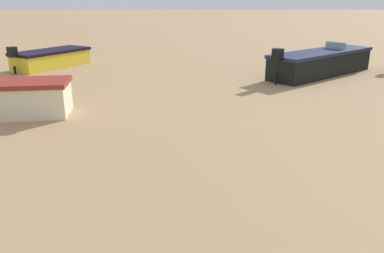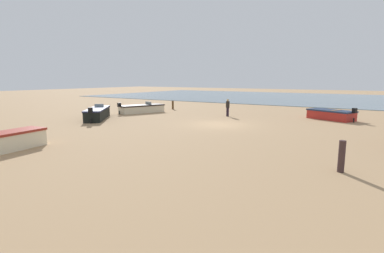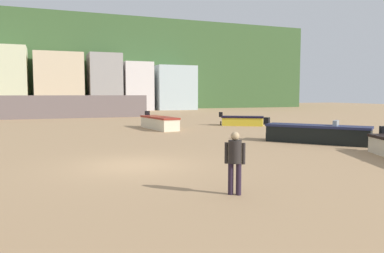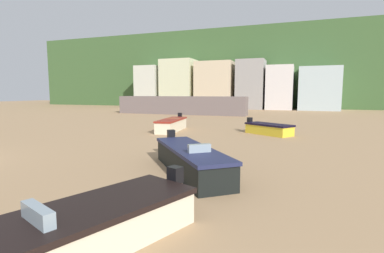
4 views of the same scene
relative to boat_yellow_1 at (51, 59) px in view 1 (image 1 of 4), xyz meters
name	(u,v)px [view 1 (image 1 of 4)]	position (x,y,z in m)	size (l,w,h in m)	color
boat_yellow_1	(51,59)	(0.00, 0.00, 0.00)	(3.58, 3.01, 1.08)	yellow
boat_black_5	(321,63)	(-1.75, -11.24, 0.09)	(4.40, 4.97, 1.27)	black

